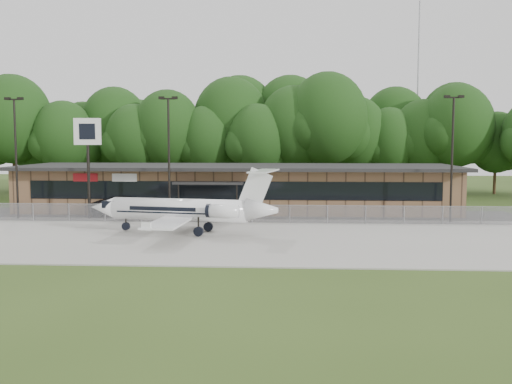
# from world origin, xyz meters

# --- Properties ---
(ground) EXTENTS (160.00, 160.00, 0.00)m
(ground) POSITION_xyz_m (0.00, 0.00, 0.00)
(ground) COLOR #314619
(ground) RESTS_ON ground
(apron) EXTENTS (64.00, 18.00, 0.08)m
(apron) POSITION_xyz_m (0.00, 8.00, 0.04)
(apron) COLOR #9E9B93
(apron) RESTS_ON ground
(parking_lot) EXTENTS (50.00, 9.00, 0.06)m
(parking_lot) POSITION_xyz_m (0.00, 19.50, 0.03)
(parking_lot) COLOR #383835
(parking_lot) RESTS_ON ground
(terminal) EXTENTS (41.00, 11.65, 4.30)m
(terminal) POSITION_xyz_m (-0.00, 23.94, 2.18)
(terminal) COLOR brown
(terminal) RESTS_ON ground
(fence) EXTENTS (46.00, 0.04, 1.52)m
(fence) POSITION_xyz_m (0.00, 15.00, 0.78)
(fence) COLOR gray
(fence) RESTS_ON ground
(treeline) EXTENTS (72.00, 12.00, 15.00)m
(treeline) POSITION_xyz_m (0.00, 42.00, 7.50)
(treeline) COLOR #1A3812
(treeline) RESTS_ON ground
(radio_mast) EXTENTS (0.20, 0.20, 25.00)m
(radio_mast) POSITION_xyz_m (22.00, 48.00, 12.50)
(radio_mast) COLOR gray
(radio_mast) RESTS_ON ground
(light_pole_left) EXTENTS (1.55, 0.30, 10.23)m
(light_pole_left) POSITION_xyz_m (-18.00, 16.50, 5.98)
(light_pole_left) COLOR black
(light_pole_left) RESTS_ON ground
(light_pole_mid) EXTENTS (1.55, 0.30, 10.23)m
(light_pole_mid) POSITION_xyz_m (-5.00, 16.50, 5.98)
(light_pole_mid) COLOR black
(light_pole_mid) RESTS_ON ground
(light_pole_right) EXTENTS (1.55, 0.30, 10.23)m
(light_pole_right) POSITION_xyz_m (18.00, 16.50, 5.98)
(light_pole_right) COLOR black
(light_pole_right) RESTS_ON ground
(business_jet) EXTENTS (14.09, 12.63, 4.74)m
(business_jet) POSITION_xyz_m (-2.30, 9.43, 1.70)
(business_jet) COLOR white
(business_jet) RESTS_ON ground
(suv) EXTENTS (6.78, 3.66, 1.81)m
(suv) POSITION_xyz_m (-9.15, 18.59, 0.90)
(suv) COLOR #29292B
(suv) RESTS_ON ground
(pole_sign) EXTENTS (2.24, 0.55, 8.50)m
(pole_sign) POSITION_xyz_m (-11.93, 16.79, 6.50)
(pole_sign) COLOR black
(pole_sign) RESTS_ON ground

